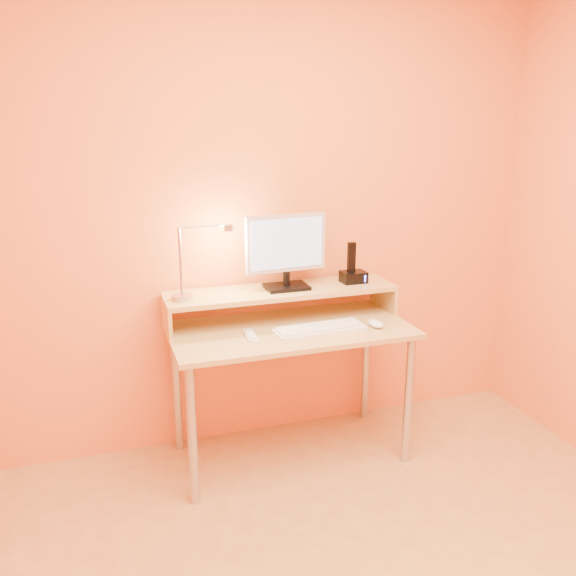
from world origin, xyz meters
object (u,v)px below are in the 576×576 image
object	(u,v)px
lamp_base	(182,297)
phone_dock	(353,277)
keyboard	(320,330)
monitor_panel	(286,243)
remote_control	(250,336)
mouse	(376,323)

from	to	relation	value
lamp_base	phone_dock	size ratio (longest dim) A/B	0.77
phone_dock	keyboard	xyz separation A→B (m)	(-0.29, -0.26, -0.18)
monitor_panel	remote_control	distance (m)	0.52
keyboard	phone_dock	bearing A→B (deg)	38.36
mouse	remote_control	size ratio (longest dim) A/B	0.67
phone_dock	mouse	distance (m)	0.33
phone_dock	remote_control	size ratio (longest dim) A/B	0.81
monitor_panel	mouse	distance (m)	0.61
phone_dock	lamp_base	bearing A→B (deg)	-178.89
monitor_panel	mouse	xyz separation A→B (m)	(0.38, -0.29, -0.38)
monitor_panel	remote_control	size ratio (longest dim) A/B	2.68
phone_dock	mouse	world-z (taller)	phone_dock
lamp_base	mouse	size ratio (longest dim) A/B	0.93
lamp_base	keyboard	xyz separation A→B (m)	(0.63, -0.23, -0.16)
lamp_base	mouse	world-z (taller)	lamp_base
keyboard	mouse	bearing A→B (deg)	-6.89
keyboard	monitor_panel	bearing A→B (deg)	104.60
lamp_base	mouse	distance (m)	0.97
remote_control	mouse	bearing A→B (deg)	0.15
monitor_panel	keyboard	world-z (taller)	monitor_panel
phone_dock	remote_control	xyz separation A→B (m)	(-0.63, -0.23, -0.18)
monitor_panel	mouse	size ratio (longest dim) A/B	3.99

